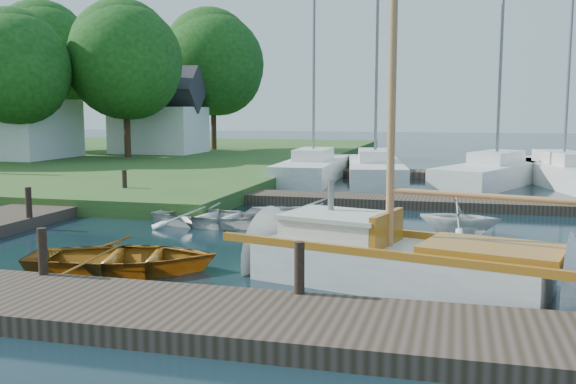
% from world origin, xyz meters
% --- Properties ---
extents(ground, '(160.00, 160.00, 0.00)m').
position_xyz_m(ground, '(0.00, 0.00, 0.00)').
color(ground, black).
rests_on(ground, ground).
extents(near_dock, '(18.00, 2.20, 0.30)m').
position_xyz_m(near_dock, '(0.00, -6.00, 0.15)').
color(near_dock, '#31281D').
rests_on(near_dock, ground).
extents(left_dock, '(2.20, 18.00, 0.30)m').
position_xyz_m(left_dock, '(-8.00, 2.00, 0.15)').
color(left_dock, '#31281D').
rests_on(left_dock, ground).
extents(far_dock, '(14.00, 1.60, 0.30)m').
position_xyz_m(far_dock, '(2.00, 6.50, 0.15)').
color(far_dock, '#31281D').
rests_on(far_dock, ground).
extents(mooring_post_1, '(0.16, 0.16, 0.80)m').
position_xyz_m(mooring_post_1, '(-3.00, -5.00, 0.70)').
color(mooring_post_1, black).
rests_on(mooring_post_1, near_dock).
extents(mooring_post_2, '(0.16, 0.16, 0.80)m').
position_xyz_m(mooring_post_2, '(1.50, -5.00, 0.70)').
color(mooring_post_2, black).
rests_on(mooring_post_2, near_dock).
extents(mooring_post_4, '(0.16, 0.16, 0.80)m').
position_xyz_m(mooring_post_4, '(-7.00, 0.00, 0.70)').
color(mooring_post_4, black).
rests_on(mooring_post_4, left_dock).
extents(mooring_post_5, '(0.16, 0.16, 0.80)m').
position_xyz_m(mooring_post_5, '(-7.00, 5.00, 0.70)').
color(mooring_post_5, black).
rests_on(mooring_post_5, left_dock).
extents(sailboat, '(7.41, 3.70, 9.83)m').
position_xyz_m(sailboat, '(3.00, -3.05, 0.34)').
color(sailboat, beige).
rests_on(sailboat, ground).
extents(dinghy, '(4.17, 3.46, 0.75)m').
position_xyz_m(dinghy, '(-2.37, -3.43, 0.37)').
color(dinghy, '#965E11').
rests_on(dinghy, ground).
extents(tender_a, '(3.62, 2.82, 0.69)m').
position_xyz_m(tender_a, '(-2.59, 1.68, 0.34)').
color(tender_a, beige).
rests_on(tender_a, ground).
extents(tender_c, '(4.32, 3.26, 0.85)m').
position_xyz_m(tender_c, '(0.38, 2.09, 0.42)').
color(tender_c, beige).
rests_on(tender_c, ground).
extents(tender_d, '(2.19, 1.96, 1.05)m').
position_xyz_m(tender_d, '(3.88, 2.22, 0.53)').
color(tender_d, beige).
rests_on(tender_d, ground).
extents(marina_boat_0, '(2.42, 8.06, 11.97)m').
position_xyz_m(marina_boat_0, '(-2.41, 13.56, 0.58)').
color(marina_boat_0, beige).
rests_on(marina_boat_0, ground).
extents(marina_boat_1, '(3.55, 8.59, 10.66)m').
position_xyz_m(marina_boat_1, '(0.33, 13.61, 0.57)').
color(marina_boat_1, beige).
rests_on(marina_boat_1, ground).
extents(marina_boat_2, '(5.45, 8.61, 12.63)m').
position_xyz_m(marina_boat_2, '(5.37, 13.66, 0.58)').
color(marina_boat_2, beige).
rests_on(marina_boat_2, ground).
extents(marina_boat_3, '(4.58, 9.93, 11.89)m').
position_xyz_m(marina_boat_3, '(8.05, 14.17, 0.57)').
color(marina_boat_3, beige).
rests_on(marina_boat_3, ground).
extents(house_a, '(6.30, 5.00, 6.29)m').
position_xyz_m(house_a, '(-20.00, 16.00, 2.96)').
color(house_a, white).
rests_on(house_a, shore).
extents(house_c, '(5.25, 4.00, 5.28)m').
position_xyz_m(house_c, '(-14.00, 22.00, 2.58)').
color(house_c, white).
rests_on(house_c, shore).
extents(tree_2, '(5.83, 5.75, 7.82)m').
position_xyz_m(tree_2, '(-18.00, 14.05, 5.25)').
color(tree_2, '#332114').
rests_on(tree_2, shore).
extents(tree_3, '(6.41, 6.38, 8.74)m').
position_xyz_m(tree_3, '(-14.00, 18.05, 5.81)').
color(tree_3, '#332114').
rests_on(tree_3, shore).
extents(tree_4, '(7.01, 7.01, 9.66)m').
position_xyz_m(tree_4, '(-22.00, 22.05, 6.37)').
color(tree_4, '#332114').
rests_on(tree_4, shore).
extents(tree_7, '(6.83, 6.83, 9.38)m').
position_xyz_m(tree_7, '(-12.00, 26.05, 6.20)').
color(tree_7, '#332114').
rests_on(tree_7, shore).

